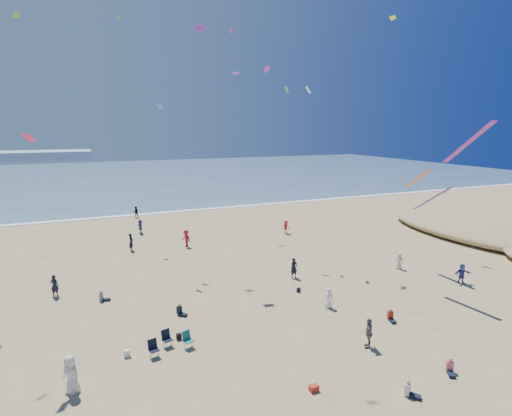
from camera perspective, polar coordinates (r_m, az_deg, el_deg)
name	(u,v)px	position (r m, az deg, el deg)	size (l,w,h in m)	color
ground	(284,406)	(20.54, 4.07, -26.40)	(220.00, 220.00, 0.00)	tan
ocean	(118,177)	(110.34, -19.12, 4.26)	(220.00, 100.00, 0.06)	#476B84
surf_line	(145,214)	(61.14, -15.55, -0.85)	(220.00, 1.20, 0.08)	white
standing_flyers	(246,260)	(36.27, -1.50, -7.44)	(31.79, 50.30, 1.93)	black
seated_group	(287,328)	(25.78, 4.48, -16.78)	(18.43, 17.95, 0.84)	silver
chair_cluster	(170,343)	(24.60, -12.15, -18.29)	(2.74, 1.52, 1.00)	black
white_tote	(127,353)	(24.79, -17.95, -19.16)	(0.35, 0.20, 0.40)	white
black_backpack	(179,337)	(25.75, -10.97, -17.58)	(0.30, 0.22, 0.38)	black
cooler	(314,388)	(21.47, 8.27, -24.11)	(0.45, 0.30, 0.30)	red
navy_bag	(299,290)	(31.89, 6.10, -11.57)	(0.28, 0.18, 0.34)	black
kites_aloft	(307,98)	(32.77, 7.24, 15.34)	(43.65, 36.93, 26.70)	white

